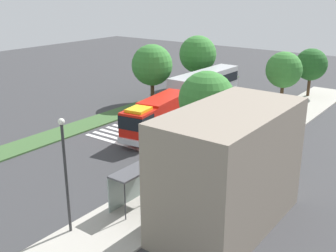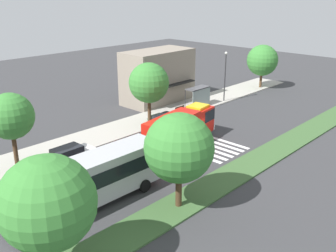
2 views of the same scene
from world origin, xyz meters
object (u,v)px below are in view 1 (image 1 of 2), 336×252
Objects in this scene: bus_stop_shelter at (132,178)px; sidewalk_tree_center at (207,100)px; bench_near_shelter at (170,175)px; median_tree_west at (152,65)px; sidewalk_tree_far_west at (311,65)px; median_tree_far_west at (198,54)px; parked_car_mid at (181,143)px; bench_west_of_shelter at (202,156)px; transit_bus at (205,84)px; parked_car_west at (247,110)px; street_lamp at (65,167)px; sidewalk_tree_west at (284,70)px; fire_truck at (156,116)px.

sidewalk_tree_center reaches higher than bus_stop_shelter.
bus_stop_shelter reaches higher than bench_near_shelter.
bench_near_shelter is 0.23× the size of median_tree_west.
median_tree_far_west is at bearing -73.55° from sidewalk_tree_far_west.
sidewalk_tree_far_west reaches higher than bus_stop_shelter.
median_tree_west is at bearing -127.30° from sidewalk_tree_center.
sidewalk_tree_center reaches higher than parked_car_mid.
bench_west_of_shelter is at bearing 179.87° from bus_stop_shelter.
transit_bus reaches higher than bench_near_shelter.
median_tree_far_west is at bearing -127.46° from parked_car_west.
sidewalk_tree_center is (24.77, -0.00, 0.83)m from sidewalk_tree_far_west.
transit_bus is at bearing -147.94° from sidewalk_tree_center.
parked_car_west reaches higher than bench_west_of_shelter.
parked_car_west is 0.39× the size of transit_bus.
bench_near_shelter is at bearing 3.83° from sidewalk_tree_center.
bus_stop_shelter is at bearing -157.61° from transit_bus.
sidewalk_tree_far_west is 0.87× the size of median_tree_west.
bus_stop_shelter is 0.52× the size of street_lamp.
bus_stop_shelter is 0.50× the size of median_tree_far_west.
bench_west_of_shelter is (13.08, 2.56, -0.25)m from parked_car_west.
street_lamp is 29.56m from sidewalk_tree_west.
bus_stop_shelter is 25.29m from sidewalk_tree_west.
sidewalk_tree_far_west is (-38.57, 0.40, 0.05)m from street_lamp.
median_tree_west is at bearing 133.01° from transit_bus.
bus_stop_shelter is 0.53× the size of sidewalk_tree_west.
parked_car_west is 13.37m from sidewalk_tree_far_west.
parked_car_west is at bearing -171.61° from bench_near_shelter.
street_lamp is at bearing -3.41° from bench_west_of_shelter.
bench_west_of_shelter is 0.24× the size of sidewalk_tree_west.
sidewalk_tree_center reaches higher than sidewalk_tree_far_west.
bus_stop_shelter is (11.23, 6.91, -0.05)m from fire_truck.
transit_bus is at bearing -154.41° from bench_near_shelter.
parked_car_west is 21.54m from bus_stop_shelter.
parked_car_mid is 0.61× the size of median_tree_far_west.
transit_bus is 1.70× the size of median_tree_far_west.
median_tree_west is (-8.86, -7.51, 2.63)m from fire_truck.
median_tree_west is at bearing -144.33° from bus_stop_shelter.
bench_near_shelter is at bearing 29.06° from median_tree_far_west.
bench_west_of_shelter is 0.23× the size of median_tree_west.
median_tree_far_west reaches higher than bench_near_shelter.
sidewalk_tree_far_west is at bearing 179.41° from street_lamp.
parked_car_mid is 0.62× the size of median_tree_west.
fire_truck is at bearing -105.84° from sidewalk_tree_center.
sidewalk_tree_far_west is (-12.77, 2.20, 3.27)m from parked_car_west.
sidewalk_tree_center is at bearing 34.33° from median_tree_far_west.
fire_truck is at bearing -112.98° from bench_west_of_shelter.
parked_car_west is at bearing -112.04° from transit_bus.
sidewalk_tree_far_west is 0.90× the size of sidewalk_tree_west.
fire_truck reaches higher than bench_west_of_shelter.
bench_near_shelter is (20.36, 9.75, -1.57)m from transit_bus.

